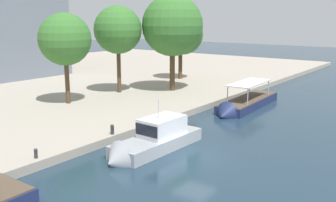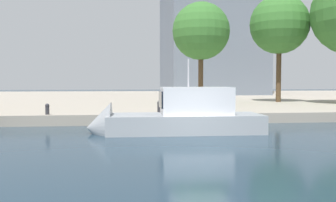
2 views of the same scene
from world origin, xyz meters
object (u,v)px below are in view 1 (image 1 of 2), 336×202
Objects in this scene: mooring_bollard_1 at (112,129)px; tree_1 at (183,37)px; motor_yacht_1 at (152,143)px; tree_0 at (175,28)px; tree_3 at (67,39)px; tour_boat_2 at (244,105)px; mooring_bollard_0 at (36,153)px; tree_2 at (118,29)px.

mooring_bollard_1 is 0.09× the size of tree_1.
mooring_bollard_1 is at bearing -84.29° from motor_yacht_1.
tree_0 is at bearing 21.31° from mooring_bollard_1.
tree_0 is 1.23× the size of tree_3.
tour_boat_2 is 18.21× the size of mooring_bollard_0.
tree_1 is (32.18, 11.12, 5.69)m from mooring_bollard_0.
mooring_bollard_0 is 0.06× the size of tree_2.
tree_0 reaches higher than tree_1.
motor_yacht_1 is 7.87m from mooring_bollard_0.
tree_0 is (17.71, 6.91, 7.05)m from mooring_bollard_1.
motor_yacht_1 is 0.86× the size of tree_2.
tree_0 is at bearing -19.15° from tree_3.
tour_boat_2 is 16.56m from mooring_bollard_1.
motor_yacht_1 is 0.94× the size of tree_3.
mooring_bollard_0 is at bearing -160.94° from tree_1.
tree_0 reaches higher than tree_2.
tour_boat_2 is at bearing -122.91° from tree_1.
tour_boat_2 is 1.36× the size of tree_1.
tree_3 reaches higher than tour_boat_2.
mooring_bollard_1 is (-16.24, 3.16, 0.69)m from tour_boat_2.
tour_boat_2 is 1.03× the size of tree_0.
tree_0 is 1.13× the size of tree_2.
tree_2 is (19.01, 11.11, 7.15)m from mooring_bollard_0.
motor_yacht_1 is 3.71m from mooring_bollard_1.
tree_3 is (5.11, 11.29, 6.21)m from mooring_bollard_1.
mooring_bollard_0 is at bearing -149.69° from tree_2.
mooring_bollard_1 is 0.07× the size of tree_0.
tour_boat_2 is 12.78m from tree_0.
tree_0 is 6.87m from tree_2.
tour_boat_2 is 19.49m from tree_3.
mooring_bollard_1 is 0.08× the size of tree_2.
tree_0 is at bearing -150.72° from tree_1.
mooring_bollard_1 is at bearing -114.36° from tree_3.
tree_1 reaches higher than mooring_bollard_1.
tree_1 is at bearing 0.04° from tree_2.
mooring_bollard_1 is at bearing -13.66° from tour_boat_2.
motor_yacht_1 is 11.10× the size of mooring_bollard_1.
mooring_bollard_1 is at bearing -1.97° from mooring_bollard_0.
tree_1 is at bearing 23.88° from mooring_bollard_1.
mooring_bollard_1 is 0.08× the size of tree_3.
tree_1 is (7.91, 4.44, -1.43)m from tree_0.
tour_boat_2 is at bearing -75.36° from tree_2.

